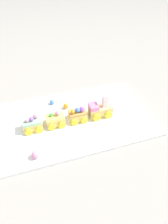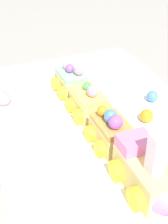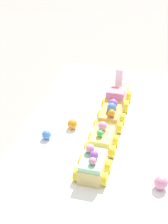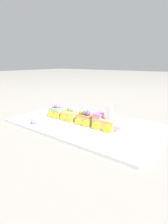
{
  "view_description": "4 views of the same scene",
  "coord_description": "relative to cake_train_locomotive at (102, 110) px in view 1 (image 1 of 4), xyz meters",
  "views": [
    {
      "loc": [
        -0.1,
        -0.5,
        0.51
      ],
      "look_at": [
        0.04,
        -0.02,
        0.05
      ],
      "focal_mm": 28.0,
      "sensor_mm": 36.0,
      "label": 1
    },
    {
      "loc": [
        0.35,
        -0.2,
        0.32
      ],
      "look_at": [
        -0.02,
        -0.04,
        0.05
      ],
      "focal_mm": 50.0,
      "sensor_mm": 36.0,
      "label": 2
    },
    {
      "loc": [
        -0.69,
        -0.12,
        0.52
      ],
      "look_at": [
        -0.04,
        0.04,
        0.08
      ],
      "focal_mm": 60.0,
      "sensor_mm": 36.0,
      "label": 3
    },
    {
      "loc": [
        0.44,
        -0.58,
        0.27
      ],
      "look_at": [
        0.02,
        -0.03,
        0.07
      ],
      "focal_mm": 28.0,
      "sensor_mm": 36.0,
      "label": 4
    }
  ],
  "objects": [
    {
      "name": "gumball_blue",
      "position": [
        -0.18,
        0.13,
        -0.02
      ],
      "size": [
        0.02,
        0.02,
        0.02
      ],
      "primitive_type": "sphere",
      "color": "#4C84E0",
      "rests_on": "display_board"
    },
    {
      "name": "ground_plane",
      "position": [
        -0.12,
        0.01,
        -0.04
      ],
      "size": [
        10.0,
        10.0,
        0.0
      ],
      "primitive_type": "plane",
      "color": "gray"
    },
    {
      "name": "cake_car_mint",
      "position": [
        -0.28,
        0.0,
        -0.0
      ],
      "size": [
        0.07,
        0.07,
        0.06
      ],
      "rotation": [
        0.0,
        0.0,
        -0.01
      ],
      "color": "#E5C675",
      "rests_on": "display_board"
    },
    {
      "name": "cake_car_lemon",
      "position": [
        -0.19,
        0.0,
        -0.0
      ],
      "size": [
        0.07,
        0.07,
        0.06
      ],
      "rotation": [
        0.0,
        0.0,
        -0.01
      ],
      "color": "#E5C675",
      "rests_on": "display_board"
    },
    {
      "name": "display_board",
      "position": [
        -0.12,
        0.01,
        -0.03
      ],
      "size": [
        0.64,
        0.37,
        0.01
      ],
      "primitive_type": "cube",
      "color": "white",
      "rests_on": "ground_plane"
    },
    {
      "name": "cake_car_caramel",
      "position": [
        -0.1,
        0.0,
        -0.0
      ],
      "size": [
        0.07,
        0.07,
        0.06
      ],
      "rotation": [
        0.0,
        0.0,
        -0.01
      ],
      "color": "#E5C675",
      "rests_on": "display_board"
    },
    {
      "name": "gumball_pink",
      "position": [
        -0.28,
        -0.13,
        -0.01
      ],
      "size": [
        0.03,
        0.03,
        0.03
      ],
      "primitive_type": "sphere",
      "color": "pink",
      "rests_on": "display_board"
    },
    {
      "name": "cake_train_locomotive",
      "position": [
        0.0,
        0.0,
        0.0
      ],
      "size": [
        0.12,
        0.07,
        0.1
      ],
      "rotation": [
        0.0,
        0.0,
        -0.01
      ],
      "color": "#E5C675",
      "rests_on": "display_board"
    },
    {
      "name": "gumball_orange",
      "position": [
        -0.13,
        0.08,
        -0.01
      ],
      "size": [
        0.02,
        0.02,
        0.02
      ],
      "primitive_type": "sphere",
      "color": "orange",
      "rests_on": "display_board"
    }
  ]
}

